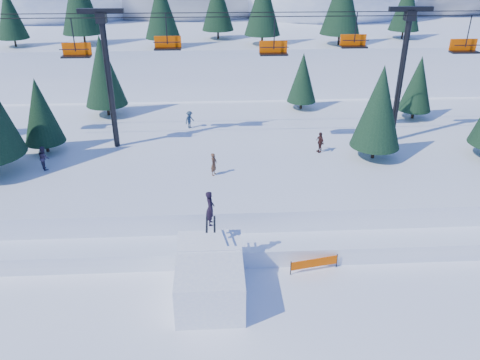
{
  "coord_description": "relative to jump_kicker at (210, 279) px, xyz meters",
  "views": [
    {
      "loc": [
        -1.21,
        -16.72,
        16.5
      ],
      "look_at": [
        0.04,
        6.0,
        5.2
      ],
      "focal_mm": 35.0,
      "sensor_mm": 36.0,
      "label": 1
    }
  ],
  "objects": [
    {
      "name": "ground",
      "position": [
        1.69,
        -2.56,
        -1.28
      ],
      "size": [
        160.0,
        160.0,
        0.0
      ],
      "primitive_type": "plane",
      "color": "white",
      "rests_on": "ground"
    },
    {
      "name": "mid_shelf",
      "position": [
        1.69,
        15.44,
        -0.03
      ],
      "size": [
        70.0,
        22.0,
        2.5
      ],
      "primitive_type": "cube",
      "color": "white",
      "rests_on": "ground"
    },
    {
      "name": "berm",
      "position": [
        1.69,
        5.44,
        -0.73
      ],
      "size": [
        70.0,
        6.0,
        1.1
      ],
      "primitive_type": "cube",
      "color": "white",
      "rests_on": "ground"
    },
    {
      "name": "jump_kicker",
      "position": [
        0.0,
        0.0,
        0.0
      ],
      "size": [
        3.41,
        4.65,
        5.56
      ],
      "color": "white",
      "rests_on": "ground"
    },
    {
      "name": "chairlift",
      "position": [
        2.92,
        15.49,
        8.04
      ],
      "size": [
        46.0,
        3.21,
        10.28
      ],
      "color": "black",
      "rests_on": "mid_shelf"
    },
    {
      "name": "conifer_stand",
      "position": [
        3.62,
        15.39,
        5.96
      ],
      "size": [
        61.49,
        17.31,
        10.34
      ],
      "color": "black",
      "rests_on": "mid_shelf"
    },
    {
      "name": "distant_skiers",
      "position": [
        1.86,
        15.06,
        2.05
      ],
      "size": [
        26.53,
        10.4,
        1.83
      ],
      "color": "#332942",
      "rests_on": "mid_shelf"
    },
    {
      "name": "banner_near",
      "position": [
        5.86,
        2.02,
        -0.74
      ],
      "size": [
        2.81,
        0.61,
        0.9
      ],
      "color": "black",
      "rests_on": "ground"
    },
    {
      "name": "banner_far",
      "position": [
        10.17,
        2.85,
        -0.74
      ],
      "size": [
        2.77,
        0.76,
        0.9
      ],
      "color": "black",
      "rests_on": "ground"
    }
  ]
}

